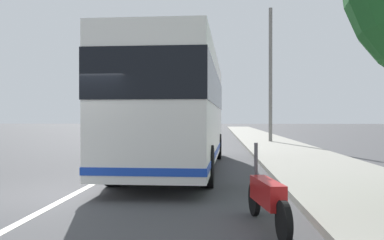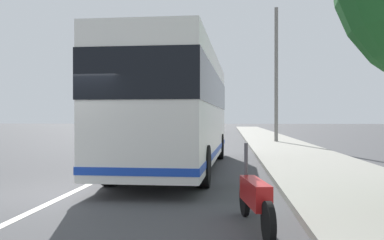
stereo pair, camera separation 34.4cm
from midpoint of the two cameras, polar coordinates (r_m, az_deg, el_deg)
name	(u,v)px [view 1 (the left image)]	position (r m, az deg, el deg)	size (l,w,h in m)	color
ground_plane	(75,194)	(9.81, -16.24, -9.37)	(220.00, 220.00, 0.00)	#424244
sidewalk_curb	(293,154)	(19.40, 12.67, -4.37)	(110.00, 3.60, 0.14)	gray
lane_divider_line	(149,154)	(19.44, -6.17, -4.55)	(110.00, 0.16, 0.01)	silver
coach_bus	(178,106)	(13.77, -2.53, 1.90)	(11.15, 2.84, 3.58)	silver
motorcycle_angled	(267,197)	(6.60, 8.39, -10.06)	(2.20, 0.42, 1.23)	black
car_far_distant	(204,126)	(48.98, 1.34, -0.84)	(4.21, 1.97, 1.39)	navy
car_side_street	(149,130)	(34.03, -5.94, -1.38)	(4.38, 2.14, 1.34)	gold
car_oncoming	(176,126)	(46.01, -2.37, -0.84)	(4.79, 2.11, 1.55)	gray
utility_pole	(270,76)	(28.18, 10.00, 5.79)	(0.23, 0.23, 8.69)	slate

